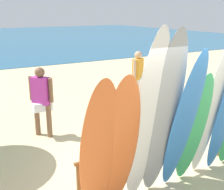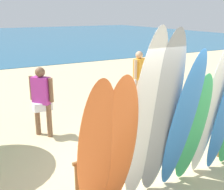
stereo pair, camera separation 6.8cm
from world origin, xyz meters
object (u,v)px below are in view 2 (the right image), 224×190
Objects in this scene: surfboard_blue_4 at (182,125)px; beachgoer_by_water at (139,74)px; surfboard_white_2 at (145,122)px; surfboard_green_5 at (193,130)px; surfboard_rack at (159,148)px; surfboard_grey_3 at (162,119)px; surfboard_white_6 at (211,111)px; surfboard_orange_1 at (118,146)px; surfboard_orange_0 at (97,151)px; beachgoer_midbeach at (42,97)px.

beachgoer_by_water is (2.12, 4.36, -0.24)m from surfboard_blue_4.
surfboard_blue_4 is at bearing -9.09° from surfboard_white_2.
surfboard_green_5 is (1.04, 0.06, -0.37)m from surfboard_white_2.
surfboard_grey_3 is (-0.39, -0.51, 0.80)m from surfboard_rack.
surfboard_white_2 reaches higher than surfboard_white_6.
surfboard_blue_4 is 0.98× the size of surfboard_white_6.
surfboard_rack is at bearing 53.51° from surfboard_grey_3.
surfboard_white_6 is at bearing 6.91° from surfboard_orange_1.
surfboard_grey_3 reaches higher than surfboard_blue_4.
surfboard_orange_0 is at bearing 178.15° from surfboard_grey_3.
surfboard_white_6 is 4.44m from beachgoer_by_water.
surfboard_orange_0 is at bearing 16.10° from beachgoer_by_water.
surfboard_grey_3 is 4.99m from beachgoer_by_water.
surfboard_orange_1 is at bearing 144.23° from beachgoer_midbeach.
surfboard_orange_0 is 0.85× the size of surfboard_white_6.
surfboard_white_6 reaches higher than surfboard_green_5.
surfboard_white_2 is at bearing 22.91° from beachgoer_by_water.
surfboard_white_2 reaches higher than surfboard_blue_4.
surfboard_orange_0 is at bearing -177.85° from surfboard_orange_1.
surfboard_orange_0 is (-1.45, -0.45, 0.51)m from surfboard_rack.
surfboard_grey_3 is at bearing 172.22° from surfboard_blue_4.
surfboard_orange_1 is at bearing 177.42° from surfboard_white_6.
surfboard_grey_3 is 1.15m from surfboard_white_6.
beachgoer_by_water is at bearing 68.39° from surfboard_green_5.
surfboard_grey_3 is 3.48m from beachgoer_midbeach.
surfboard_white_2 is at bearing -178.02° from surfboard_grey_3.
surfboard_grey_3 is at bearing -127.43° from surfboard_rack.
surfboard_green_5 is (1.79, 0.00, -0.06)m from surfboard_orange_0.
surfboard_orange_0 is 0.33m from surfboard_orange_1.
surfboard_orange_1 is 1.90m from surfboard_white_6.
beachgoer_midbeach is (-1.32, 3.37, -0.25)m from surfboard_blue_4.
beachgoer_by_water is at bearing -113.32° from beachgoer_midbeach.
surfboard_blue_4 is (0.37, -0.05, -0.15)m from surfboard_grey_3.
surfboard_orange_0 is 1.11m from surfboard_grey_3.
surfboard_rack is 4.37m from beachgoer_by_water.
surfboard_orange_1 reaches higher than surfboard_green_5.
surfboard_green_5 is (1.46, 0.02, -0.07)m from surfboard_orange_1.
surfboard_white_2 is 0.71m from surfboard_blue_4.
surfboard_grey_3 is (0.74, -0.03, 0.28)m from surfboard_orange_1.
surfboard_blue_4 is at bearing -6.70° from surfboard_grey_3.
surfboard_green_5 reaches higher than beachgoer_by_water.
surfboard_rack is at bearing 165.99° from beachgoer_midbeach.
beachgoer_by_water is (1.76, 4.26, -0.03)m from surfboard_green_5.
beachgoer_by_water is (3.55, 4.26, -0.09)m from surfboard_orange_0.
surfboard_orange_0 reaches higher than surfboard_rack.
surfboard_grey_3 reaches higher than beachgoer_midbeach.
surfboard_white_6 is (0.78, 0.13, 0.05)m from surfboard_blue_4.
beachgoer_midbeach is at bearing 111.22° from surfboard_blue_4.
surfboard_rack is 1.61m from surfboard_orange_0.
surfboard_rack is 1.27× the size of surfboard_white_6.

